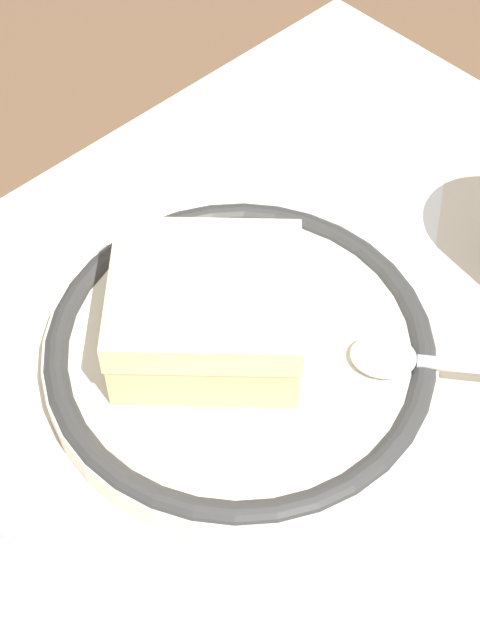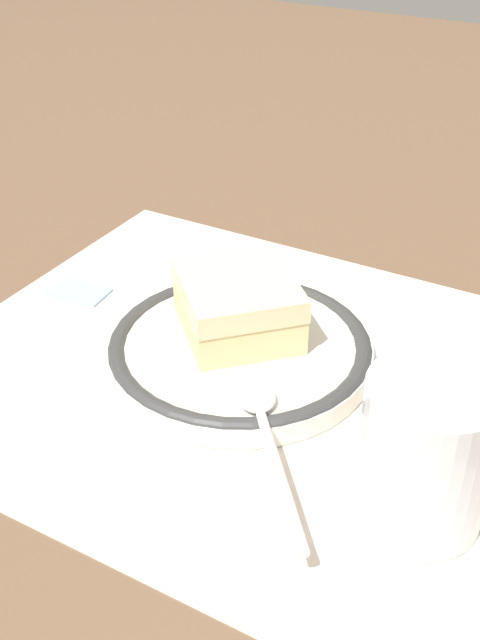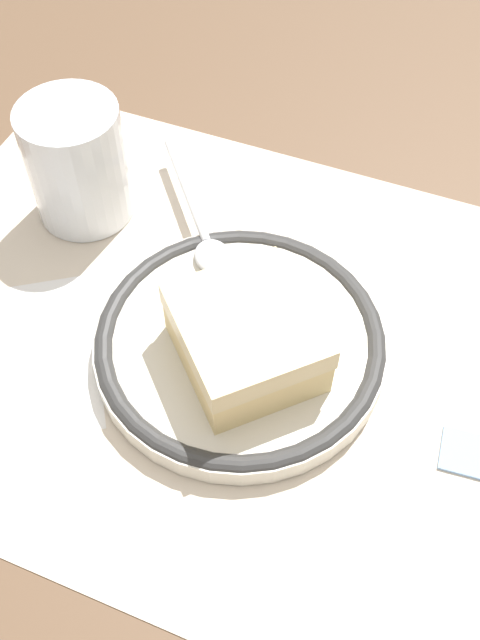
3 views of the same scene
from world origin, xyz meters
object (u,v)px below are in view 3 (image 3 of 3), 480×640
(plate, at_px, (240,343))
(napkin, at_px, (21,357))
(cup, at_px, (79,170))
(cake_slice, at_px, (246,338))
(spoon, at_px, (202,228))

(plate, relative_size, napkin, 1.51)
(cup, bearing_deg, napkin, 100.90)
(cake_slice, bearing_deg, spoon, -52.10)
(cake_slice, height_order, napkin, cake_slice)
(napkin, bearing_deg, cup, -79.10)
(plate, bearing_deg, cake_slice, 125.03)
(cake_slice, xyz_separation_m, cup, (0.17, -0.09, 0.00))
(spoon, bearing_deg, cup, -1.93)
(plate, bearing_deg, cup, -26.51)
(spoon, xyz_separation_m, napkin, (0.07, 0.14, -0.02))
(cake_slice, distance_m, spoon, 0.12)
(cup, bearing_deg, plate, 153.49)
(cake_slice, distance_m, napkin, 0.16)
(cup, relative_size, napkin, 0.72)
(plate, xyz_separation_m, cake_slice, (-0.01, 0.01, 0.03))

